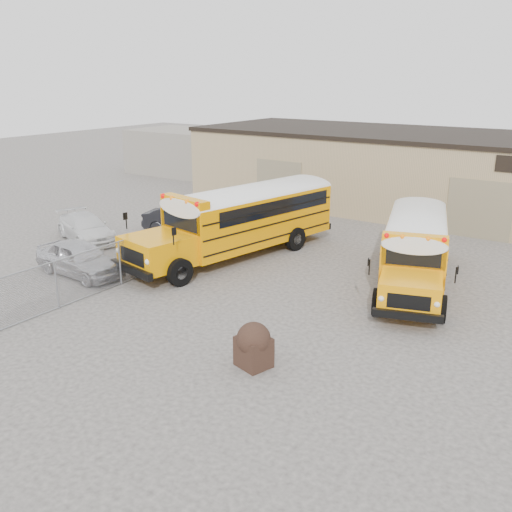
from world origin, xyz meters
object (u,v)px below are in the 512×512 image
Objects in this scene: school_bus_left at (333,195)px; car_white at (86,228)px; tarp_bundle at (254,344)px; car_dark at (185,220)px; school_bus_right at (419,212)px; car_silver at (80,258)px.

car_white is at bearing -135.15° from school_bus_left.
car_white is (-14.36, 5.95, -0.03)m from tarp_bundle.
car_white is at bearing 125.67° from car_dark.
school_bus_left is 7.99m from car_dark.
school_bus_left reaches higher than school_bus_right.
tarp_bundle is (0.38, -14.88, -0.89)m from school_bus_right.
school_bus_left is 2.50× the size of car_white.
car_white is 5.04m from car_dark.
school_bus_left is at bearing -25.04° from car_white.
school_bus_left is at bearing -19.68° from car_silver.
car_silver reaches higher than car_white.
school_bus_right is 11.95m from car_dark.
car_white is at bearing 157.51° from tarp_bundle.
car_dark is (3.17, 3.92, 0.07)m from car_white.
car_white is at bearing -147.41° from school_bus_right.
school_bus_right is at bearing -37.30° from car_white.
car_silver is 0.98× the size of car_dark.
car_white is (-3.91, 3.58, -0.08)m from car_silver.
school_bus_right is 16.62m from car_white.
school_bus_left is 2.62× the size of car_silver.
school_bus_left is 8.41× the size of tarp_bundle.
school_bus_left is at bearing 109.12° from tarp_bundle.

